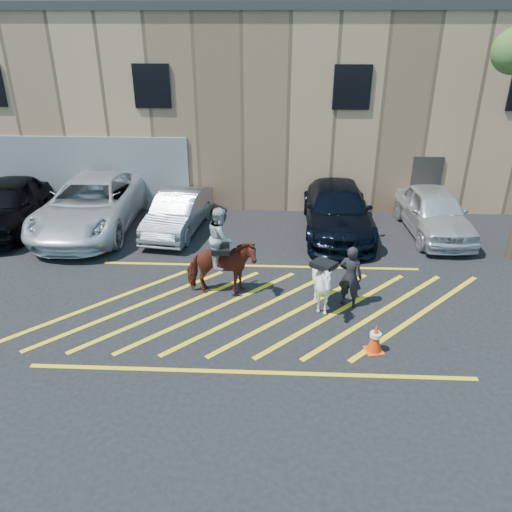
{
  "coord_description": "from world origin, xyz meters",
  "views": [
    {
      "loc": [
        0.52,
        -11.24,
        6.81
      ],
      "look_at": [
        -0.01,
        0.2,
        1.3
      ],
      "focal_mm": 35.0,
      "sensor_mm": 36.0,
      "label": 1
    }
  ],
  "objects_px": {
    "car_white_pickup": "(92,204)",
    "traffic_cone": "(375,338)",
    "car_blue_suv": "(337,210)",
    "car_white_suv": "(434,212)",
    "mounted_bay": "(221,261)",
    "handler": "(350,276)",
    "car_silver_sedan": "(178,212)",
    "car_black_suv": "(7,205)",
    "saddled_white": "(322,285)"
  },
  "relations": [
    {
      "from": "car_white_pickup",
      "to": "mounted_bay",
      "type": "height_order",
      "value": "mounted_bay"
    },
    {
      "from": "car_black_suv",
      "to": "handler",
      "type": "distance_m",
      "value": 12.29
    },
    {
      "from": "car_white_suv",
      "to": "handler",
      "type": "relative_size",
      "value": 2.76
    },
    {
      "from": "car_black_suv",
      "to": "traffic_cone",
      "type": "distance_m",
      "value": 13.5
    },
    {
      "from": "car_blue_suv",
      "to": "traffic_cone",
      "type": "xyz_separation_m",
      "value": [
        0.18,
        -7.01,
        -0.43
      ]
    },
    {
      "from": "car_white_pickup",
      "to": "saddled_white",
      "type": "relative_size",
      "value": 3.59
    },
    {
      "from": "car_blue_suv",
      "to": "saddled_white",
      "type": "relative_size",
      "value": 3.09
    },
    {
      "from": "mounted_bay",
      "to": "traffic_cone",
      "type": "height_order",
      "value": "mounted_bay"
    },
    {
      "from": "handler",
      "to": "car_white_suv",
      "type": "bearing_deg",
      "value": -101.25
    },
    {
      "from": "car_white_suv",
      "to": "mounted_bay",
      "type": "bearing_deg",
      "value": -149.09
    },
    {
      "from": "car_white_suv",
      "to": "saddled_white",
      "type": "distance_m",
      "value": 6.73
    },
    {
      "from": "saddled_white",
      "to": "mounted_bay",
      "type": "bearing_deg",
      "value": 164.82
    },
    {
      "from": "car_black_suv",
      "to": "mounted_bay",
      "type": "height_order",
      "value": "mounted_bay"
    },
    {
      "from": "car_white_suv",
      "to": "traffic_cone",
      "type": "bearing_deg",
      "value": -116.89
    },
    {
      "from": "mounted_bay",
      "to": "saddled_white",
      "type": "height_order",
      "value": "mounted_bay"
    },
    {
      "from": "handler",
      "to": "saddled_white",
      "type": "bearing_deg",
      "value": 45.74
    },
    {
      "from": "car_blue_suv",
      "to": "saddled_white",
      "type": "xyz_separation_m",
      "value": [
        -0.89,
        -5.29,
        -0.06
      ]
    },
    {
      "from": "car_black_suv",
      "to": "saddled_white",
      "type": "distance_m",
      "value": 11.75
    },
    {
      "from": "car_silver_sedan",
      "to": "traffic_cone",
      "type": "relative_size",
      "value": 5.69
    },
    {
      "from": "saddled_white",
      "to": "traffic_cone",
      "type": "bearing_deg",
      "value": -58.21
    },
    {
      "from": "car_white_pickup",
      "to": "car_white_suv",
      "type": "xyz_separation_m",
      "value": [
        11.86,
        0.06,
        -0.1
      ]
    },
    {
      "from": "car_black_suv",
      "to": "mounted_bay",
      "type": "relative_size",
      "value": 2.06
    },
    {
      "from": "car_blue_suv",
      "to": "car_black_suv",
      "type": "bearing_deg",
      "value": -177.88
    },
    {
      "from": "car_black_suv",
      "to": "car_blue_suv",
      "type": "height_order",
      "value": "car_black_suv"
    },
    {
      "from": "car_silver_sedan",
      "to": "saddled_white",
      "type": "bearing_deg",
      "value": -40.13
    },
    {
      "from": "car_silver_sedan",
      "to": "handler",
      "type": "height_order",
      "value": "handler"
    },
    {
      "from": "car_silver_sedan",
      "to": "car_blue_suv",
      "type": "relative_size",
      "value": 0.76
    },
    {
      "from": "handler",
      "to": "saddled_white",
      "type": "distance_m",
      "value": 0.79
    },
    {
      "from": "car_black_suv",
      "to": "car_white_pickup",
      "type": "relative_size",
      "value": 0.8
    },
    {
      "from": "car_silver_sedan",
      "to": "traffic_cone",
      "type": "height_order",
      "value": "car_silver_sedan"
    },
    {
      "from": "handler",
      "to": "car_silver_sedan",
      "type": "bearing_deg",
      "value": -18.11
    },
    {
      "from": "car_white_pickup",
      "to": "traffic_cone",
      "type": "distance_m",
      "value": 11.17
    },
    {
      "from": "car_blue_suv",
      "to": "handler",
      "type": "relative_size",
      "value": 3.29
    },
    {
      "from": "traffic_cone",
      "to": "mounted_bay",
      "type": "bearing_deg",
      "value": 146.64
    },
    {
      "from": "car_blue_suv",
      "to": "traffic_cone",
      "type": "relative_size",
      "value": 7.49
    },
    {
      "from": "car_blue_suv",
      "to": "mounted_bay",
      "type": "xyz_separation_m",
      "value": [
        -3.52,
        -4.58,
        0.2
      ]
    },
    {
      "from": "handler",
      "to": "mounted_bay",
      "type": "height_order",
      "value": "mounted_bay"
    },
    {
      "from": "car_blue_suv",
      "to": "car_white_suv",
      "type": "bearing_deg",
      "value": 0.19
    },
    {
      "from": "car_black_suv",
      "to": "car_white_pickup",
      "type": "height_order",
      "value": "car_white_pickup"
    },
    {
      "from": "handler",
      "to": "traffic_cone",
      "type": "height_order",
      "value": "handler"
    },
    {
      "from": "car_black_suv",
      "to": "saddled_white",
      "type": "relative_size",
      "value": 2.88
    },
    {
      "from": "car_black_suv",
      "to": "car_silver_sedan",
      "type": "relative_size",
      "value": 1.23
    },
    {
      "from": "car_blue_suv",
      "to": "car_white_suv",
      "type": "height_order",
      "value": "car_blue_suv"
    },
    {
      "from": "mounted_bay",
      "to": "car_white_suv",
      "type": "bearing_deg",
      "value": 33.73
    },
    {
      "from": "car_blue_suv",
      "to": "handler",
      "type": "bearing_deg",
      "value": -91.2
    },
    {
      "from": "car_white_suv",
      "to": "traffic_cone",
      "type": "xyz_separation_m",
      "value": [
        -3.12,
        -6.99,
        -0.42
      ]
    },
    {
      "from": "mounted_bay",
      "to": "handler",
      "type": "bearing_deg",
      "value": -7.11
    },
    {
      "from": "car_white_pickup",
      "to": "mounted_bay",
      "type": "relative_size",
      "value": 2.57
    },
    {
      "from": "mounted_bay",
      "to": "saddled_white",
      "type": "distance_m",
      "value": 2.74
    },
    {
      "from": "car_black_suv",
      "to": "saddled_white",
      "type": "height_order",
      "value": "car_black_suv"
    }
  ]
}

